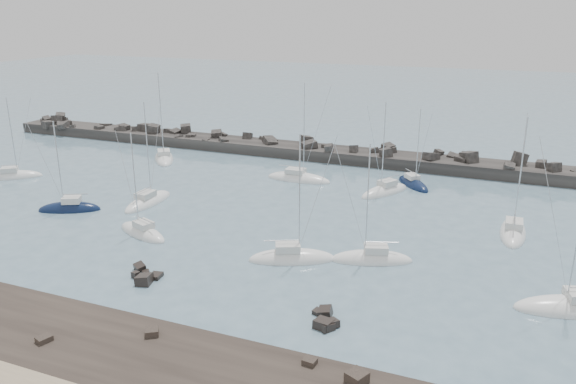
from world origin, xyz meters
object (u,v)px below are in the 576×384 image
(sailboat_10, at_px, (513,233))
(sailboat_11, at_px, (576,309))
(sailboat_0, at_px, (13,177))
(sailboat_3, at_px, (148,202))
(sailboat_2, at_px, (70,209))
(sailboat_5, at_px, (143,233))
(sailboat_1, at_px, (164,159))
(sailboat_6, at_px, (385,192))
(sailboat_7, at_px, (292,259))
(sailboat_4, at_px, (298,179))
(sailboat_8, at_px, (413,184))
(sailboat_9, at_px, (372,260))

(sailboat_10, distance_m, sailboat_11, 16.55)
(sailboat_0, bearing_deg, sailboat_3, -4.74)
(sailboat_3, xyz_separation_m, sailboat_10, (43.62, 6.48, 0.01))
(sailboat_2, xyz_separation_m, sailboat_10, (51.02, 12.37, -0.01))
(sailboat_5, height_order, sailboat_10, sailboat_10)
(sailboat_1, height_order, sailboat_6, sailboat_1)
(sailboat_0, distance_m, sailboat_7, 49.95)
(sailboat_4, height_order, sailboat_7, sailboat_4)
(sailboat_6, bearing_deg, sailboat_10, -28.95)
(sailboat_0, relative_size, sailboat_8, 1.07)
(sailboat_2, height_order, sailboat_6, sailboat_6)
(sailboat_1, xyz_separation_m, sailboat_6, (37.82, -3.84, 0.01))
(sailboat_3, bearing_deg, sailboat_8, 34.28)
(sailboat_4, distance_m, sailboat_8, 16.36)
(sailboat_2, bearing_deg, sailboat_6, 31.80)
(sailboat_3, distance_m, sailboat_11, 49.69)
(sailboat_3, xyz_separation_m, sailboat_9, (30.82, -6.19, 0.01))
(sailboat_2, relative_size, sailboat_5, 0.99)
(sailboat_0, distance_m, sailboat_8, 58.38)
(sailboat_11, bearing_deg, sailboat_8, 122.14)
(sailboat_1, height_order, sailboat_3, sailboat_1)
(sailboat_2, relative_size, sailboat_8, 1.03)
(sailboat_6, distance_m, sailboat_10, 18.76)
(sailboat_7, distance_m, sailboat_9, 7.89)
(sailboat_3, height_order, sailboat_5, sailboat_3)
(sailboat_7, bearing_deg, sailboat_11, -0.52)
(sailboat_2, xyz_separation_m, sailboat_3, (7.40, 5.88, -0.02))
(sailboat_0, xyz_separation_m, sailboat_9, (56.08, -8.28, 0.01))
(sailboat_11, bearing_deg, sailboat_1, 154.29)
(sailboat_1, height_order, sailboat_8, sailboat_1)
(sailboat_3, height_order, sailboat_6, sailboat_3)
(sailboat_0, height_order, sailboat_11, sailboat_11)
(sailboat_2, relative_size, sailboat_11, 0.77)
(sailboat_4, bearing_deg, sailboat_0, -159.49)
(sailboat_0, height_order, sailboat_2, sailboat_0)
(sailboat_0, height_order, sailboat_7, sailboat_7)
(sailboat_5, relative_size, sailboat_11, 0.78)
(sailboat_0, xyz_separation_m, sailboat_6, (52.46, 13.47, 0.01))
(sailboat_10, xyz_separation_m, sailboat_11, (5.21, -15.71, -0.01))
(sailboat_6, relative_size, sailboat_8, 1.13)
(sailboat_2, bearing_deg, sailboat_4, 46.47)
(sailboat_5, bearing_deg, sailboat_11, -0.37)
(sailboat_3, xyz_separation_m, sailboat_6, (27.20, 15.57, 0.01))
(sailboat_4, relative_size, sailboat_7, 1.09)
(sailboat_1, xyz_separation_m, sailboat_4, (24.82, -2.55, -0.00))
(sailboat_0, xyz_separation_m, sailboat_7, (48.70, -11.08, 0.01))
(sailboat_6, bearing_deg, sailboat_1, 174.20)
(sailboat_0, bearing_deg, sailboat_1, 49.79)
(sailboat_9, bearing_deg, sailboat_8, 91.48)
(sailboat_8, distance_m, sailboat_11, 35.15)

